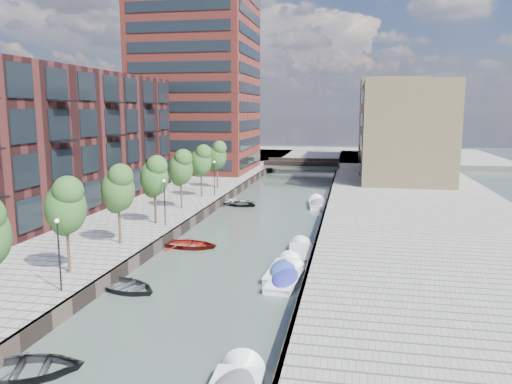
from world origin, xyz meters
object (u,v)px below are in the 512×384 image
(tree_1, at_px, (66,204))
(tree_4, at_px, (181,167))
(sloop_4, at_px, (239,206))
(motorboat_0, at_px, (284,270))
(bridge, at_px, (302,165))
(tree_3, at_px, (154,175))
(sloop_1, at_px, (25,375))
(tree_2, at_px, (118,187))
(motorboat_3, at_px, (287,278))
(tree_5, at_px, (201,160))
(motorboat_4, at_px, (317,204))
(car, at_px, (366,171))
(sloop_3, at_px, (236,203))
(sloop_0, at_px, (126,290))
(sloop_2, at_px, (189,247))
(motorboat_2, at_px, (301,252))
(tree_6, at_px, (217,155))

(tree_1, relative_size, tree_4, 1.00)
(sloop_4, xyz_separation_m, motorboat_0, (8.43, -23.05, 0.21))
(bridge, distance_m, sloop_4, 32.87)
(tree_3, distance_m, sloop_1, 24.89)
(bridge, distance_m, tree_3, 47.92)
(tree_1, xyz_separation_m, tree_2, (0.00, 7.00, 0.00))
(sloop_1, height_order, motorboat_0, motorboat_0)
(motorboat_3, bearing_deg, tree_4, 127.35)
(tree_1, xyz_separation_m, sloop_4, (4.37, 28.42, -5.31))
(tree_5, distance_m, motorboat_4, 14.42)
(tree_2, distance_m, car, 49.03)
(bridge, height_order, sloop_3, bridge)
(tree_2, xyz_separation_m, motorboat_3, (13.22, -3.33, -5.10))
(sloop_4, xyz_separation_m, motorboat_4, (8.96, 1.69, 0.22))
(bridge, bearing_deg, tree_2, -98.95)
(sloop_0, bearing_deg, tree_1, 115.17)
(tree_4, distance_m, sloop_2, 12.82)
(sloop_3, height_order, sloop_4, sloop_3)
(sloop_1, height_order, car, car)
(tree_5, bearing_deg, sloop_2, -76.06)
(motorboat_2, bearing_deg, motorboat_3, -92.34)
(tree_1, distance_m, tree_2, 7.00)
(tree_1, relative_size, tree_6, 1.00)
(tree_2, distance_m, sloop_3, 23.66)
(tree_5, relative_size, sloop_0, 1.28)
(car, bearing_deg, sloop_4, -106.03)
(tree_3, height_order, sloop_4, tree_3)
(tree_4, height_order, sloop_1, tree_4)
(tree_5, relative_size, sloop_2, 1.26)
(motorboat_4, bearing_deg, sloop_3, -177.93)
(tree_1, relative_size, sloop_2, 1.26)
(tree_3, relative_size, sloop_2, 1.26)
(sloop_4, height_order, motorboat_4, motorboat_4)
(motorboat_3, relative_size, car, 1.42)
(tree_6, relative_size, sloop_4, 1.31)
(motorboat_0, bearing_deg, tree_4, 129.32)
(tree_3, xyz_separation_m, sloop_2, (4.42, -3.80, -5.31))
(tree_2, distance_m, motorboat_0, 13.88)
(bridge, bearing_deg, sloop_0, -94.59)
(tree_5, distance_m, sloop_2, 19.09)
(bridge, xyz_separation_m, tree_5, (-8.50, -33.00, 3.92))
(tree_5, bearing_deg, sloop_0, -82.58)
(tree_1, relative_size, motorboat_3, 1.15)
(tree_4, bearing_deg, tree_3, -90.00)
(tree_3, xyz_separation_m, tree_6, (0.00, 21.00, 0.00))
(tree_6, height_order, motorboat_0, tree_6)
(tree_3, bearing_deg, tree_4, 90.00)
(tree_3, height_order, tree_5, same)
(tree_3, bearing_deg, tree_2, -90.00)
(motorboat_0, distance_m, motorboat_4, 24.75)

